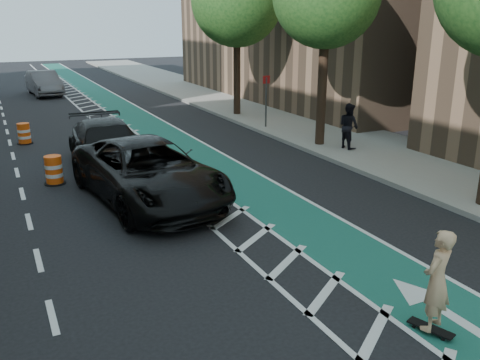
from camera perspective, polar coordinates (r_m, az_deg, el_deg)
ground at (r=10.26m, az=-2.05°, el=-10.87°), size 120.00×120.00×0.00m
bike_lane at (r=20.03m, az=-5.92°, el=3.39°), size 2.00×90.00×0.01m
buffer_strip at (r=19.58m, az=-10.04°, el=2.88°), size 1.40×90.00×0.01m
sidewalk_right at (r=23.00m, az=9.48°, el=5.27°), size 5.00×90.00×0.15m
curb_right at (r=21.70m, az=4.17°, el=4.74°), size 0.12×90.00×0.16m
tree_r_d at (r=26.88m, az=-0.68°, el=19.48°), size 4.20×4.20×7.90m
sign_post at (r=23.43m, az=2.94°, el=8.89°), size 0.35×0.08×2.47m
skateboard at (r=9.16m, az=20.61°, el=-15.32°), size 0.44×0.77×0.10m
skateboarder at (r=8.74m, az=21.24°, el=-10.46°), size 0.72×0.59×1.71m
suv_near at (r=14.32m, az=-10.28°, el=0.92°), size 3.51×6.40×1.70m
suv_far at (r=17.90m, az=-14.61°, el=3.77°), size 2.40×5.52×1.58m
car_grey at (r=37.18m, az=-21.14°, el=10.12°), size 2.10×4.96×1.59m
pedestrian at (r=19.87m, az=12.10°, el=5.95°), size 0.71×0.88×1.73m
barrel_a at (r=16.72m, az=-20.16°, el=0.99°), size 0.65×0.65×0.89m
barrel_b at (r=22.67m, az=-23.07°, el=4.76°), size 0.62×0.62×0.85m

